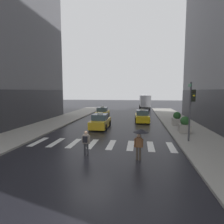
{
  "coord_description": "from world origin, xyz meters",
  "views": [
    {
      "loc": [
        2.93,
        -11.37,
        4.21
      ],
      "look_at": [
        0.12,
        8.0,
        2.06
      ],
      "focal_mm": 30.13,
      "sensor_mm": 36.0,
      "label": 1
    }
  ],
  "objects_px": {
    "taxi_lead": "(100,122)",
    "pedestrian_with_umbrella": "(140,136)",
    "traffic_light_pole": "(191,103)",
    "taxi_third": "(103,113)",
    "pedestrian_with_backpack": "(86,141)",
    "planter_near_corner": "(185,125)",
    "planter_mid_block": "(177,119)",
    "taxi_second": "(142,117)",
    "box_truck": "(145,102)"
  },
  "relations": [
    {
      "from": "taxi_third",
      "to": "pedestrian_with_backpack",
      "type": "height_order",
      "value": "taxi_third"
    },
    {
      "from": "taxi_third",
      "to": "box_truck",
      "type": "bearing_deg",
      "value": 62.96
    },
    {
      "from": "pedestrian_with_umbrella",
      "to": "planter_near_corner",
      "type": "xyz_separation_m",
      "value": [
        4.44,
        7.91,
        -0.64
      ]
    },
    {
      "from": "traffic_light_pole",
      "to": "box_truck",
      "type": "xyz_separation_m",
      "value": [
        -2.87,
        28.36,
        -1.41
      ]
    },
    {
      "from": "planter_mid_block",
      "to": "pedestrian_with_backpack",
      "type": "bearing_deg",
      "value": -124.1
    },
    {
      "from": "box_truck",
      "to": "planter_mid_block",
      "type": "bearing_deg",
      "value": -81.06
    },
    {
      "from": "taxi_third",
      "to": "pedestrian_with_backpack",
      "type": "xyz_separation_m",
      "value": [
        2.52,
        -18.41,
        0.25
      ]
    },
    {
      "from": "taxi_second",
      "to": "taxi_third",
      "type": "relative_size",
      "value": 1.0
    },
    {
      "from": "planter_near_corner",
      "to": "taxi_lead",
      "type": "bearing_deg",
      "value": 168.46
    },
    {
      "from": "traffic_light_pole",
      "to": "taxi_second",
      "type": "xyz_separation_m",
      "value": [
        -3.73,
        10.43,
        -2.53
      ]
    },
    {
      "from": "planter_near_corner",
      "to": "taxi_second",
      "type": "bearing_deg",
      "value": 120.31
    },
    {
      "from": "taxi_second",
      "to": "box_truck",
      "type": "height_order",
      "value": "box_truck"
    },
    {
      "from": "pedestrian_with_backpack",
      "to": "box_truck",
      "type": "bearing_deg",
      "value": 81.79
    },
    {
      "from": "taxi_lead",
      "to": "taxi_third",
      "type": "bearing_deg",
      "value": 99.55
    },
    {
      "from": "pedestrian_with_backpack",
      "to": "traffic_light_pole",
      "type": "bearing_deg",
      "value": 28.92
    },
    {
      "from": "taxi_second",
      "to": "pedestrian_with_backpack",
      "type": "xyz_separation_m",
      "value": [
        -3.84,
        -14.61,
        0.25
      ]
    },
    {
      "from": "taxi_lead",
      "to": "taxi_second",
      "type": "bearing_deg",
      "value": 46.89
    },
    {
      "from": "pedestrian_with_backpack",
      "to": "planter_mid_block",
      "type": "relative_size",
      "value": 1.03
    },
    {
      "from": "pedestrian_with_umbrella",
      "to": "box_truck",
      "type": "bearing_deg",
      "value": 87.9
    },
    {
      "from": "traffic_light_pole",
      "to": "taxi_lead",
      "type": "distance_m",
      "value": 10.37
    },
    {
      "from": "pedestrian_with_backpack",
      "to": "planter_near_corner",
      "type": "xyz_separation_m",
      "value": [
        7.93,
        7.61,
        -0.1
      ]
    },
    {
      "from": "taxi_third",
      "to": "planter_mid_block",
      "type": "bearing_deg",
      "value": -32.37
    },
    {
      "from": "taxi_third",
      "to": "planter_near_corner",
      "type": "relative_size",
      "value": 2.88
    },
    {
      "from": "taxi_second",
      "to": "taxi_third",
      "type": "bearing_deg",
      "value": 149.16
    },
    {
      "from": "pedestrian_with_umbrella",
      "to": "planter_mid_block",
      "type": "height_order",
      "value": "pedestrian_with_umbrella"
    },
    {
      "from": "pedestrian_with_umbrella",
      "to": "planter_near_corner",
      "type": "bearing_deg",
      "value": 60.7
    },
    {
      "from": "planter_near_corner",
      "to": "box_truck",
      "type": "bearing_deg",
      "value": 97.4
    },
    {
      "from": "taxi_second",
      "to": "pedestrian_with_backpack",
      "type": "height_order",
      "value": "taxi_second"
    },
    {
      "from": "taxi_lead",
      "to": "box_truck",
      "type": "distance_m",
      "value": 23.83
    },
    {
      "from": "traffic_light_pole",
      "to": "taxi_second",
      "type": "height_order",
      "value": "traffic_light_pole"
    },
    {
      "from": "taxi_lead",
      "to": "pedestrian_with_umbrella",
      "type": "distance_m",
      "value": 10.76
    },
    {
      "from": "pedestrian_with_umbrella",
      "to": "taxi_lead",
      "type": "bearing_deg",
      "value": 114.8
    },
    {
      "from": "taxi_third",
      "to": "pedestrian_with_umbrella",
      "type": "xyz_separation_m",
      "value": [
        6.01,
        -18.71,
        0.79
      ]
    },
    {
      "from": "traffic_light_pole",
      "to": "taxi_third",
      "type": "relative_size",
      "value": 1.04
    },
    {
      "from": "box_truck",
      "to": "taxi_second",
      "type": "bearing_deg",
      "value": -92.73
    },
    {
      "from": "taxi_lead",
      "to": "taxi_third",
      "type": "xyz_separation_m",
      "value": [
        -1.51,
        8.97,
        0.0
      ]
    },
    {
      "from": "pedestrian_with_umbrella",
      "to": "pedestrian_with_backpack",
      "type": "xyz_separation_m",
      "value": [
        -3.49,
        0.3,
        -0.54
      ]
    },
    {
      "from": "pedestrian_with_umbrella",
      "to": "planter_mid_block",
      "type": "distance_m",
      "value": 12.89
    },
    {
      "from": "taxi_lead",
      "to": "planter_near_corner",
      "type": "distance_m",
      "value": 9.13
    },
    {
      "from": "traffic_light_pole",
      "to": "planter_mid_block",
      "type": "xyz_separation_m",
      "value": [
        0.4,
        7.58,
        -2.38
      ]
    },
    {
      "from": "traffic_light_pole",
      "to": "planter_near_corner",
      "type": "distance_m",
      "value": 4.19
    },
    {
      "from": "traffic_light_pole",
      "to": "pedestrian_with_umbrella",
      "type": "distance_m",
      "value": 6.3
    },
    {
      "from": "pedestrian_with_umbrella",
      "to": "pedestrian_with_backpack",
      "type": "distance_m",
      "value": 3.55
    },
    {
      "from": "taxi_second",
      "to": "box_truck",
      "type": "bearing_deg",
      "value": 87.27
    },
    {
      "from": "taxi_third",
      "to": "pedestrian_with_backpack",
      "type": "relative_size",
      "value": 2.79
    },
    {
      "from": "taxi_second",
      "to": "planter_mid_block",
      "type": "xyz_separation_m",
      "value": [
        4.12,
        -2.85,
        0.15
      ]
    },
    {
      "from": "box_truck",
      "to": "taxi_lead",
      "type": "bearing_deg",
      "value": -103.87
    },
    {
      "from": "traffic_light_pole",
      "to": "planter_near_corner",
      "type": "height_order",
      "value": "traffic_light_pole"
    },
    {
      "from": "pedestrian_with_umbrella",
      "to": "planter_mid_block",
      "type": "relative_size",
      "value": 1.21
    },
    {
      "from": "taxi_second",
      "to": "traffic_light_pole",
      "type": "bearing_deg",
      "value": -70.34
    }
  ]
}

